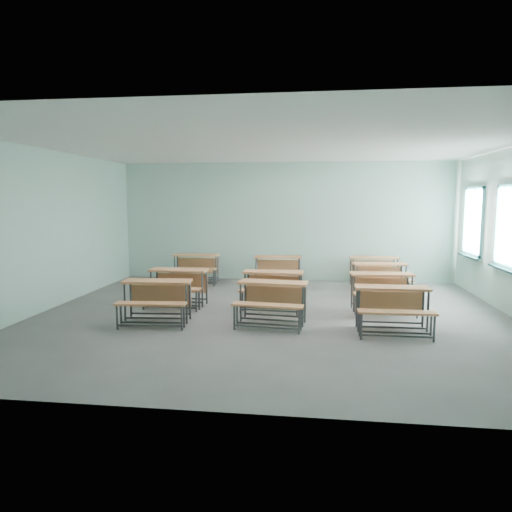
# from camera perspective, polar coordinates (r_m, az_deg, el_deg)

# --- Properties ---
(room) EXTENTS (9.04, 8.04, 3.24)m
(room) POSITION_cam_1_polar(r_m,az_deg,el_deg) (8.51, 2.52, 3.00)
(room) COLOR slate
(room) RESTS_ON ground
(desk_unit_r0c0) EXTENTS (1.27, 0.91, 0.76)m
(desk_unit_r0c0) POSITION_cam_1_polar(r_m,az_deg,el_deg) (8.36, -12.37, -4.78)
(desk_unit_r0c0) COLOR #BC7144
(desk_unit_r0c0) RESTS_ON ground
(desk_unit_r0c1) EXTENTS (1.29, 0.93, 0.76)m
(desk_unit_r0c1) POSITION_cam_1_polar(r_m,az_deg,el_deg) (8.06, 1.99, -5.07)
(desk_unit_r0c1) COLOR #BC7144
(desk_unit_r0c1) RESTS_ON ground
(desk_unit_r0c2) EXTENTS (1.22, 0.83, 0.76)m
(desk_unit_r0c2) POSITION_cam_1_polar(r_m,az_deg,el_deg) (7.91, 16.73, -5.59)
(desk_unit_r0c2) COLOR #BC7144
(desk_unit_r0c2) RESTS_ON ground
(desk_unit_r1c0) EXTENTS (1.24, 0.86, 0.76)m
(desk_unit_r1c0) POSITION_cam_1_polar(r_m,az_deg,el_deg) (9.62, -9.82, -3.18)
(desk_unit_r1c0) COLOR #BC7144
(desk_unit_r1c0) RESTS_ON ground
(desk_unit_r1c1) EXTENTS (1.26, 0.89, 0.76)m
(desk_unit_r1c1) POSITION_cam_1_polar(r_m,az_deg,el_deg) (9.21, 2.06, -3.54)
(desk_unit_r1c1) COLOR #BC7144
(desk_unit_r1c1) RESTS_ON ground
(desk_unit_r1c2) EXTENTS (1.26, 0.89, 0.76)m
(desk_unit_r1c2) POSITION_cam_1_polar(r_m,az_deg,el_deg) (9.30, 15.53, -3.69)
(desk_unit_r1c2) COLOR #BC7144
(desk_unit_r1c2) RESTS_ON ground
(desk_unit_r2c2) EXTENTS (1.31, 0.96, 0.76)m
(desk_unit_r2c2) POSITION_cam_1_polar(r_m,az_deg,el_deg) (10.77, 15.35, -2.24)
(desk_unit_r2c2) COLOR #BC7144
(desk_unit_r2c2) RESTS_ON ground
(desk_unit_r3c0) EXTENTS (1.25, 0.88, 0.76)m
(desk_unit_r3c0) POSITION_cam_1_polar(r_m,az_deg,el_deg) (12.17, -7.56, -1.00)
(desk_unit_r3c0) COLOR #BC7144
(desk_unit_r3c0) RESTS_ON ground
(desk_unit_r3c1) EXTENTS (1.26, 0.89, 0.76)m
(desk_unit_r3c1) POSITION_cam_1_polar(r_m,az_deg,el_deg) (11.70, 2.73, -1.27)
(desk_unit_r3c1) COLOR #BC7144
(desk_unit_r3c1) RESTS_ON ground
(desk_unit_r3c2) EXTENTS (1.28, 0.92, 0.76)m
(desk_unit_r3c2) POSITION_cam_1_polar(r_m,az_deg,el_deg) (11.94, 14.62, -1.33)
(desk_unit_r3c2) COLOR #BC7144
(desk_unit_r3c2) RESTS_ON ground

